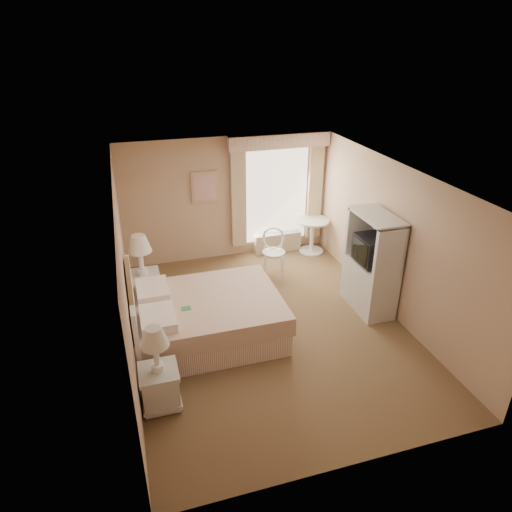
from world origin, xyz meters
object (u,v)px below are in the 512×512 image
object	(u,v)px
nightstand_far	(144,281)
armoire	(371,271)
nightstand_near	(159,378)
bed	(199,317)
round_table	(312,230)
cafe_chair	(273,248)

from	to	relation	value
nightstand_far	armoire	distance (m)	3.82
nightstand_near	armoire	size ratio (longest dim) A/B	0.68
nightstand_near	nightstand_far	xyz separation A→B (m)	(0.00, 2.41, 0.06)
bed	nightstand_far	size ratio (longest dim) A/B	1.70
bed	nightstand_far	distance (m)	1.36
bed	nightstand_near	distance (m)	1.46
nightstand_far	round_table	world-z (taller)	nightstand_far
cafe_chair	nightstand_near	bearing A→B (deg)	-115.31
nightstand_near	round_table	world-z (taller)	nightstand_near
bed	nightstand_near	size ratio (longest dim) A/B	1.94
nightstand_far	cafe_chair	distance (m)	2.56
round_table	cafe_chair	xyz separation A→B (m)	(-1.09, -0.66, 0.04)
round_table	armoire	distance (m)	2.33
round_table	bed	bearing A→B (deg)	-140.40
round_table	armoire	world-z (taller)	armoire
nightstand_near	nightstand_far	bearing A→B (deg)	90.00
nightstand_far	armoire	world-z (taller)	armoire
armoire	cafe_chair	bearing A→B (deg)	124.87
nightstand_far	round_table	bearing A→B (deg)	18.83
bed	nightstand_near	xyz separation A→B (m)	(-0.73, -1.26, 0.06)
bed	round_table	size ratio (longest dim) A/B	3.09
nightstand_near	nightstand_far	size ratio (longest dim) A/B	0.88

